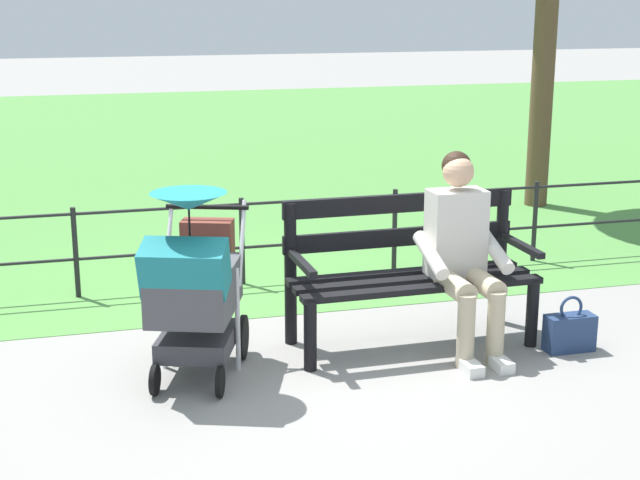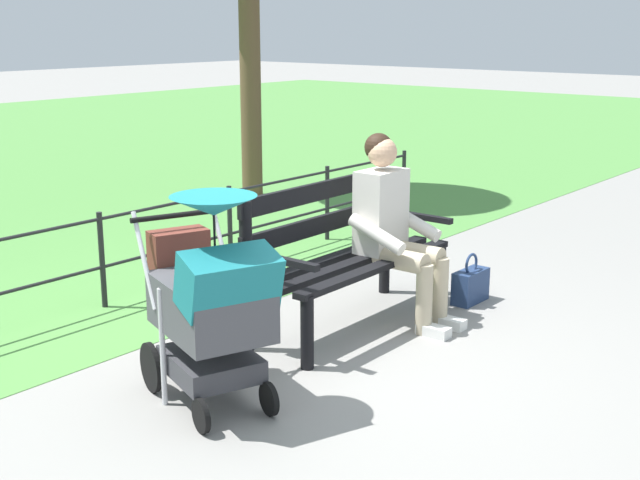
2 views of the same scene
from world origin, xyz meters
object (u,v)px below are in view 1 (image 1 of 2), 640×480
object	(u,v)px
park_bench	(408,265)
stroller	(194,283)
person_on_bench	(462,248)
handbag	(570,332)

from	to	relation	value
park_bench	stroller	xyz separation A→B (m)	(1.43, 0.25, 0.07)
park_bench	person_on_bench	distance (m)	0.39
handbag	person_on_bench	bearing A→B (deg)	-18.56
stroller	handbag	size ratio (longest dim) A/B	3.11
park_bench	handbag	size ratio (longest dim) A/B	4.34
stroller	handbag	distance (m)	2.43
park_bench	handbag	xyz separation A→B (m)	(-0.95, 0.45, -0.40)
park_bench	person_on_bench	size ratio (longest dim) A/B	1.26
person_on_bench	handbag	world-z (taller)	person_on_bench
person_on_bench	stroller	xyz separation A→B (m)	(1.71, 0.03, -0.08)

